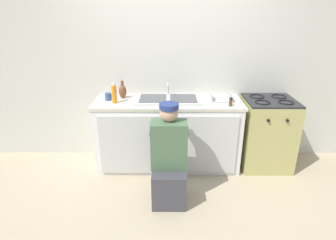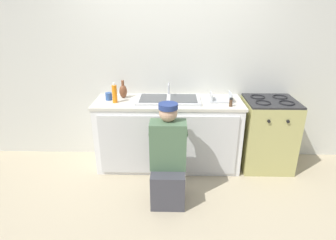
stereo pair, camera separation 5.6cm
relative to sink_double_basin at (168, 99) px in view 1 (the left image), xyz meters
The scene contains 12 objects.
ground_plane 0.98m from the sink_double_basin, 90.00° to the right, with size 12.00×12.00×0.00m, color tan.
back_wall 0.47m from the sink_double_basin, 90.00° to the left, with size 6.00×0.10×2.50m, color silver.
counter_cabinet 0.49m from the sink_double_basin, 90.00° to the right, with size 1.83×0.62×0.87m.
countertop 0.04m from the sink_double_basin, 90.00° to the right, with size 1.87×0.62×0.03m, color beige.
sink_double_basin is the anchor object (origin of this frame).
stove_range 1.37m from the sink_double_basin, ahead, with size 0.64×0.62×0.94m.
plumber_person 0.89m from the sink_double_basin, 89.01° to the right, with size 0.42×0.61×1.10m.
spice_bottle_pepper 0.77m from the sink_double_basin, 15.02° to the right, with size 0.04×0.04×0.10m.
coffee_mug 0.76m from the sink_double_basin, behind, with size 0.13×0.08×0.10m.
vase_decorative 0.60m from the sink_double_basin, 168.99° to the left, with size 0.10×0.10×0.23m.
dish_rack_tray 0.66m from the sink_double_basin, ahead, with size 0.28×0.22×0.11m.
soap_bottle_orange 0.67m from the sink_double_basin, behind, with size 0.06×0.06×0.25m.
Camera 1 is at (0.02, -3.07, 2.00)m, focal length 30.00 mm.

